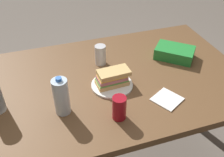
% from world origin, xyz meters
% --- Properties ---
extents(dining_table, '(1.71, 0.95, 0.76)m').
position_xyz_m(dining_table, '(0.00, 0.00, 0.67)').
color(dining_table, brown).
rests_on(dining_table, ground_plane).
extents(paper_plate, '(0.23, 0.23, 0.01)m').
position_xyz_m(paper_plate, '(0.07, -0.06, 0.76)').
color(paper_plate, white).
rests_on(paper_plate, dining_table).
extents(sandwich, '(0.19, 0.11, 0.08)m').
position_xyz_m(sandwich, '(0.08, -0.06, 0.81)').
color(sandwich, '#DBB26B').
rests_on(sandwich, paper_plate).
extents(soda_can_red, '(0.07, 0.07, 0.12)m').
position_xyz_m(soda_can_red, '(0.03, -0.30, 0.82)').
color(soda_can_red, maroon).
rests_on(soda_can_red, dining_table).
extents(chip_bag, '(0.27, 0.26, 0.07)m').
position_xyz_m(chip_bag, '(0.53, 0.09, 0.79)').
color(chip_bag, '#268C38').
rests_on(chip_bag, dining_table).
extents(water_bottle_tall, '(0.07, 0.07, 0.21)m').
position_xyz_m(water_bottle_tall, '(-0.21, -0.17, 0.85)').
color(water_bottle_tall, silver).
rests_on(water_bottle_tall, dining_table).
extents(soda_can_silver, '(0.07, 0.07, 0.12)m').
position_xyz_m(soda_can_silver, '(0.08, 0.17, 0.82)').
color(soda_can_silver, silver).
rests_on(soda_can_silver, dining_table).
extents(paper_napkin, '(0.18, 0.18, 0.01)m').
position_xyz_m(paper_napkin, '(0.31, -0.26, 0.76)').
color(paper_napkin, white).
rests_on(paper_napkin, dining_table).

